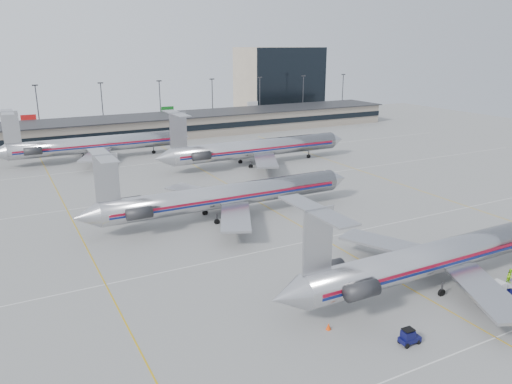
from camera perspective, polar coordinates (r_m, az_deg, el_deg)
ground at (r=64.05m, az=12.77°, el=-8.15°), size 260.00×260.00×0.00m
apron_markings at (r=71.22m, az=7.57°, el=-5.27°), size 160.00×0.15×0.02m
terminal at (r=148.55m, az=-12.48°, el=7.24°), size 162.00×17.00×6.25m
light_mast_row at (r=161.28m, az=-13.99°, el=9.80°), size 163.60×0.40×15.28m
distant_building at (r=199.47m, az=2.61°, el=12.61°), size 30.00×20.00×25.00m
jet_foreground at (r=60.38m, az=20.36°, el=-6.81°), size 45.38×26.72×11.88m
jet_second_row at (r=78.02m, az=-3.89°, el=-0.47°), size 46.23×27.22×12.10m
jet_third_row at (r=112.46m, az=-0.25°, el=5.03°), size 47.64×29.31×13.03m
jet_back_row at (r=123.65m, az=-18.07°, el=5.20°), size 45.90×28.23×12.55m
tug_left at (r=49.26m, az=17.07°, el=-15.58°), size 2.03×1.08×1.61m
tug_center at (r=58.36m, az=25.21°, el=-10.99°), size 2.67×1.93×1.96m
cart_inner at (r=61.76m, az=26.35°, el=-9.96°), size 2.18×1.86×1.05m
uld_container at (r=60.82m, az=25.84°, el=-9.96°), size 1.66×1.39×1.74m
belt_loader at (r=65.18m, az=22.95°, el=-8.11°), size 4.07×1.35×2.15m
ramp_worker_near at (r=63.43m, az=22.56°, el=-8.57°), size 0.65×0.64×1.51m
ramp_worker_far at (r=64.63m, az=27.06°, el=-8.56°), size 0.90×0.72×1.77m
cone_left at (r=50.01m, az=8.29°, el=-14.95°), size 0.52×0.52×0.68m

